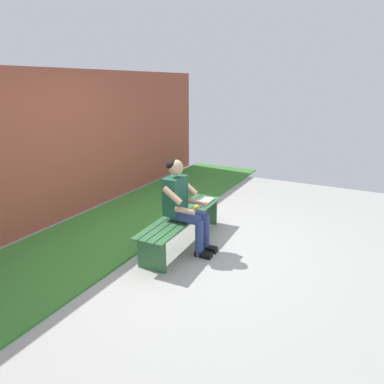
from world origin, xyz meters
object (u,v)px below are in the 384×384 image
Objects in this scene: bench_near at (182,221)px; person_seated at (183,202)px; apple at (197,208)px; book_open at (205,202)px.

person_seated reaches higher than bench_near.
bench_near is 0.29m from apple.
bench_near is at bearing -7.64° from book_open.
person_seated reaches higher than apple.
bench_near is 0.61m from book_open.
apple is 0.38m from book_open.
apple reaches higher than bench_near.
book_open is at bearing -172.70° from apple.
person_seated is 14.24× the size of apple.
apple is at bearing 4.92° from book_open.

